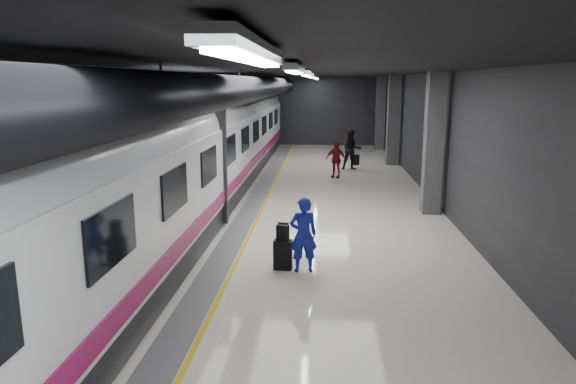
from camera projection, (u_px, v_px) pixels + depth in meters
name	position (u px, v px, depth m)	size (l,w,h in m)	color
ground	(286.00, 227.00, 15.11)	(40.00, 40.00, 0.00)	silver
platform_hall	(279.00, 104.00, 15.31)	(10.02, 40.02, 4.51)	black
train	(175.00, 156.00, 14.89)	(3.05, 38.00, 4.05)	black
traveler_main	(303.00, 235.00, 11.41)	(0.63, 0.41, 1.72)	#1618A8
suitcase_main	(283.00, 255.00, 11.66)	(0.42, 0.26, 0.68)	black
shoulder_bag	(283.00, 233.00, 11.56)	(0.27, 0.14, 0.36)	black
traveler_far_a	(351.00, 150.00, 24.68)	(0.95, 0.74, 1.96)	black
traveler_far_b	(336.00, 160.00, 22.67)	(0.95, 0.39, 1.62)	maroon
suitcase_far	(355.00, 160.00, 26.26)	(0.36, 0.23, 0.53)	black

